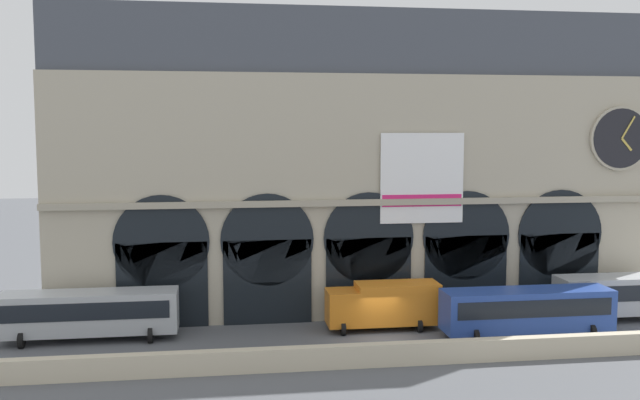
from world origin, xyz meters
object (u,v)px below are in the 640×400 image
object	(u,v)px
bus_east	(633,294)
bus_west	(89,313)
bus_mideast	(527,310)
box_truck_center	(384,304)

from	to	relation	value
bus_east	bus_west	bearing A→B (deg)	179.68
bus_east	bus_mideast	bearing A→B (deg)	-162.01
bus_east	box_truck_center	bearing A→B (deg)	-179.97
bus_west	box_truck_center	xyz separation A→B (m)	(19.02, -0.22, -0.08)
bus_west	bus_east	world-z (taller)	same
box_truck_center	bus_mideast	world-z (taller)	box_truck_center
box_truck_center	bus_west	bearing A→B (deg)	179.35
bus_mideast	bus_east	distance (m)	9.73
bus_mideast	bus_east	xyz separation A→B (m)	(9.26, 3.01, 0.00)
box_truck_center	bus_east	world-z (taller)	box_truck_center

